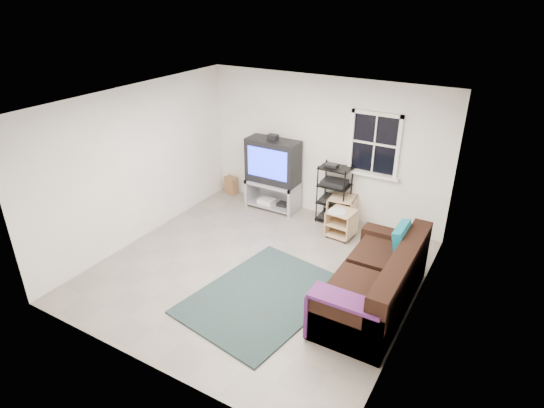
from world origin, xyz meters
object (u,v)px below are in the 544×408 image
Objects in this scene: tv_unit at (273,169)px; av_rack at (334,198)px; side_table_right at (342,221)px; sofa at (376,284)px; side_table_left at (342,209)px.

tv_unit is 1.29m from av_rack.
side_table_right is at bearing -50.97° from av_rack.
sofa is at bearing -35.68° from tv_unit.
side_table_left is (0.18, 0.01, -0.19)m from av_rack.
av_rack is at bearing 129.03° from side_table_right.
av_rack is 2.05× the size of side_table_left.
tv_unit is at bearing -177.47° from av_rack.
sofa is at bearing -53.70° from av_rack.
av_rack is 2.50m from sofa.
sofa reaches higher than side_table_left.
tv_unit is 2.93× the size of side_table_right.
av_rack reaches higher than sofa.
side_table_left is 0.25× the size of sofa.
av_rack is at bearing -177.32° from side_table_left.
side_table_right is at bearing -13.22° from tv_unit.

